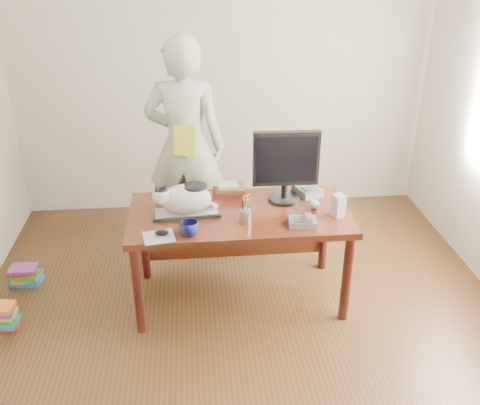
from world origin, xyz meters
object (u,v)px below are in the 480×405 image
object	(u,v)px
cat	(184,198)
calculator	(308,191)
coffee_mug	(190,228)
keyboard	(187,213)
desk	(238,224)
mouse	(162,233)
book_pile_b	(25,275)
monitor	(286,163)
pen_cup	(245,215)
phone	(303,221)
baseball	(315,204)
book_stack	(229,190)
person	(185,146)
speaker	(338,206)
book_pile_a	(1,317)

from	to	relation	value
cat	calculator	xyz separation A→B (m)	(0.95, 0.26, -0.11)
cat	coffee_mug	world-z (taller)	cat
keyboard	desk	bearing A→B (deg)	9.28
mouse	book_pile_b	distance (m)	1.51
cat	monitor	world-z (taller)	monitor
desk	cat	xyz separation A→B (m)	(-0.40, -0.09, 0.28)
pen_cup	coffee_mug	bearing A→B (deg)	-159.59
coffee_mug	phone	size ratio (longest dim) A/B	0.64
monitor	coffee_mug	size ratio (longest dim) A/B	4.29
phone	baseball	bearing A→B (deg)	67.75
keyboard	calculator	bearing A→B (deg)	11.58
mouse	baseball	world-z (taller)	baseball
book_stack	baseball	bearing A→B (deg)	-26.62
phone	person	size ratio (longest dim) A/B	0.11
monitor	person	world-z (taller)	person
baseball	book_pile_b	world-z (taller)	baseball
speaker	book_pile_a	xyz separation A→B (m)	(-2.45, -0.07, -0.74)
calculator	book_pile_b	xyz separation A→B (m)	(-2.28, 0.11, -0.71)
keyboard	book_pile_a	bearing A→B (deg)	-175.56
pen_cup	baseball	world-z (taller)	pen_cup
desk	speaker	distance (m)	0.76
coffee_mug	book_stack	distance (m)	0.68
keyboard	phone	distance (m)	0.84
book_pile_b	cat	bearing A→B (deg)	-15.27
pen_cup	book_pile_a	distance (m)	1.92
baseball	speaker	bearing A→B (deg)	-41.23
desk	book_stack	world-z (taller)	book_stack
desk	calculator	size ratio (longest dim) A/B	6.35
monitor	speaker	world-z (taller)	monitor
book_pile_a	book_pile_b	bearing A→B (deg)	86.87
monitor	book_pile_a	bearing A→B (deg)	-169.23
phone	speaker	bearing A→B (deg)	29.04
phone	mouse	bearing A→B (deg)	-169.61
phone	calculator	bearing A→B (deg)	81.93
book_pile_a	book_stack	bearing A→B (deg)	16.25
speaker	person	distance (m)	1.49
pen_cup	speaker	size ratio (longest dim) A/B	1.30
coffee_mug	speaker	bearing A→B (deg)	9.40
mouse	book_pile_b	world-z (taller)	mouse
baseball	person	distance (m)	1.30
mouse	book_pile_a	size ratio (longest dim) A/B	0.38
pen_cup	baseball	distance (m)	0.55
book_stack	cat	bearing A→B (deg)	-138.45
keyboard	speaker	size ratio (longest dim) A/B	2.97
phone	speaker	world-z (taller)	speaker
monitor	book_pile_b	xyz separation A→B (m)	(-2.08, 0.20, -0.99)
cat	book_stack	distance (m)	0.47
mouse	calculator	world-z (taller)	calculator
keyboard	mouse	bearing A→B (deg)	-124.11
phone	cat	bearing A→B (deg)	171.75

